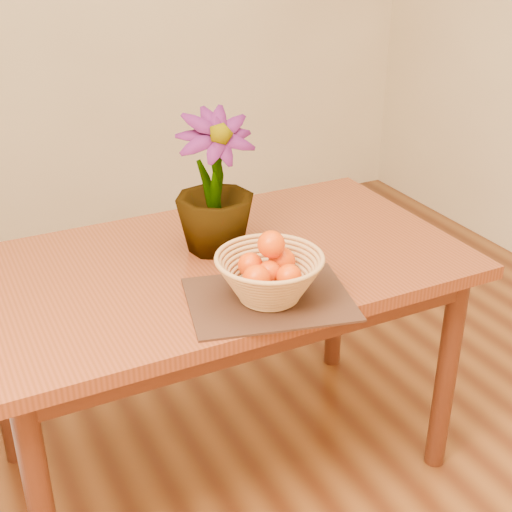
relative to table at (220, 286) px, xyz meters
name	(u,v)px	position (x,y,z in m)	size (l,w,h in m)	color
table	(220,286)	(0.00, 0.00, 0.00)	(1.40, 0.80, 0.75)	brown
placemat	(269,299)	(0.02, -0.27, 0.09)	(0.42, 0.31, 0.01)	#372014
wicker_basket	(269,279)	(0.02, -0.27, 0.15)	(0.28, 0.28, 0.11)	tan
orange_pile	(270,265)	(0.02, -0.27, 0.19)	(0.17, 0.17, 0.13)	#D23703
potted_plant	(214,184)	(0.02, 0.07, 0.29)	(0.23, 0.23, 0.41)	#1A3F12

